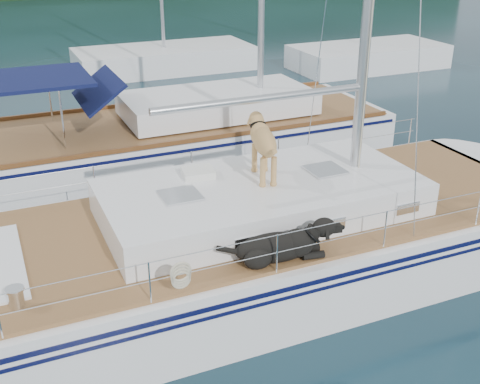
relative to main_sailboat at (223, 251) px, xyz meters
name	(u,v)px	position (x,y,z in m)	size (l,w,h in m)	color
ground	(218,286)	(-0.10, 0.01, -0.68)	(120.00, 120.00, 0.00)	black
main_sailboat	(223,251)	(0.00, 0.00, 0.00)	(12.00, 3.80, 14.01)	white
neighbor_sailboat	(179,139)	(1.15, 5.83, -0.06)	(11.00, 3.50, 13.30)	white
bg_boat_center	(165,59)	(3.90, 16.01, -0.23)	(7.20, 3.00, 11.65)	white
bg_boat_east	(368,57)	(11.90, 13.01, -0.22)	(6.40, 3.00, 11.65)	white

